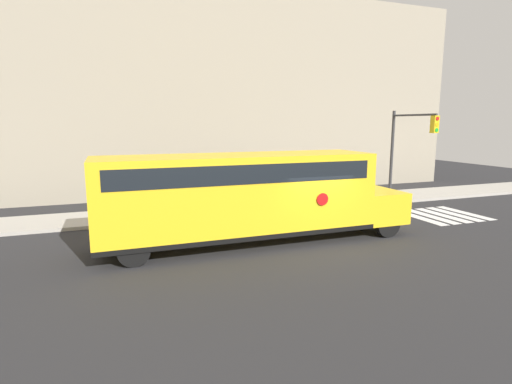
# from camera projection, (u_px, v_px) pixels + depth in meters

# --- Properties ---
(ground_plane) EXTENTS (60.00, 60.00, 0.00)m
(ground_plane) POSITION_uv_depth(u_px,v_px,m) (316.00, 244.00, 14.50)
(ground_plane) COLOR #28282B
(sidewalk_strip) EXTENTS (44.00, 3.00, 0.15)m
(sidewalk_strip) POSITION_uv_depth(u_px,v_px,m) (255.00, 207.00, 20.50)
(sidewalk_strip) COLOR #B2ADA3
(sidewalk_strip) RESTS_ON ground
(building_backdrop) EXTENTS (32.00, 4.00, 12.24)m
(building_backdrop) POSITION_uv_depth(u_px,v_px,m) (220.00, 95.00, 25.49)
(building_backdrop) COLOR #9E937F
(building_backdrop) RESTS_ON ground
(crosswalk_stripes) EXTENTS (3.30, 3.20, 0.01)m
(crosswalk_stripes) POSITION_uv_depth(u_px,v_px,m) (442.00, 215.00, 19.02)
(crosswalk_stripes) COLOR white
(crosswalk_stripes) RESTS_ON ground
(school_bus) EXTENTS (11.52, 2.57, 3.24)m
(school_bus) POSITION_uv_depth(u_px,v_px,m) (247.00, 193.00, 14.29)
(school_bus) COLOR yellow
(school_bus) RESTS_ON ground
(stop_sign) EXTENTS (0.67, 0.10, 2.64)m
(stop_sign) POSITION_uv_depth(u_px,v_px,m) (358.00, 172.00, 21.65)
(stop_sign) COLOR #38383A
(stop_sign) RESTS_ON ground
(traffic_light) EXTENTS (0.28, 3.11, 4.98)m
(traffic_light) POSITION_uv_depth(u_px,v_px,m) (406.00, 143.00, 20.31)
(traffic_light) COLOR #38383A
(traffic_light) RESTS_ON ground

